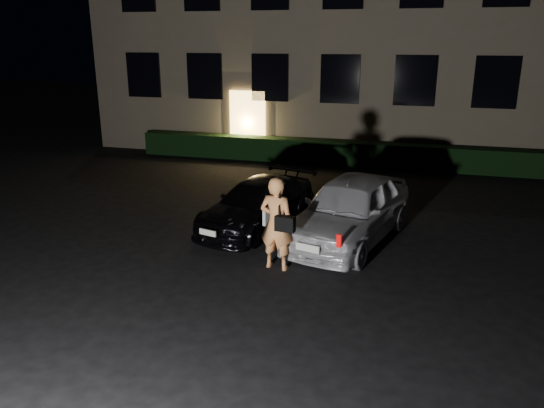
# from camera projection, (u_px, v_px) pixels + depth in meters

# --- Properties ---
(ground) EXTENTS (80.00, 80.00, 0.00)m
(ground) POSITION_uv_depth(u_px,v_px,m) (243.00, 289.00, 9.79)
(ground) COLOR black
(ground) RESTS_ON ground
(hedge) EXTENTS (15.00, 0.70, 0.85)m
(hedge) POSITION_uv_depth(u_px,v_px,m) (335.00, 152.00, 19.29)
(hedge) COLOR black
(hedge) RESTS_ON ground
(sedan) EXTENTS (2.50, 4.17, 1.13)m
(sedan) POSITION_uv_depth(u_px,v_px,m) (258.00, 204.00, 12.87)
(sedan) COLOR black
(sedan) RESTS_ON ground
(hatch) EXTENTS (2.79, 4.67, 1.49)m
(hatch) POSITION_uv_depth(u_px,v_px,m) (350.00, 209.00, 11.95)
(hatch) COLOR silver
(hatch) RESTS_ON ground
(man) EXTENTS (0.79, 0.55, 1.90)m
(man) POSITION_uv_depth(u_px,v_px,m) (277.00, 223.00, 10.42)
(man) COLOR #FFA15A
(man) RESTS_ON ground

